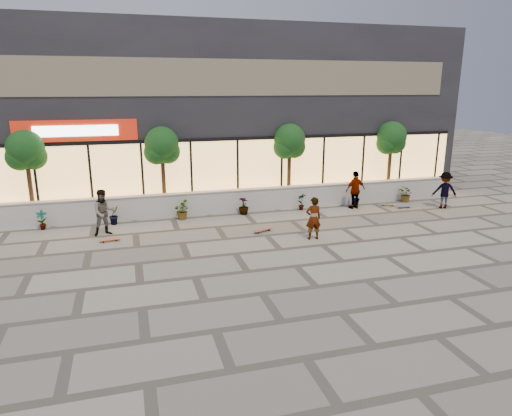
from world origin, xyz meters
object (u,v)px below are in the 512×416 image
object	(u,v)px
skater_right_near	(355,190)
skateboard_center	(263,230)
skateboard_left	(110,240)
tree_west	(26,152)
tree_midwest	(162,148)
skateboard_right_far	(404,207)
skater_center	(313,218)
tree_east	(391,140)
tree_mideast	(290,143)
skateboard_right_near	(388,204)
skater_left	(104,212)
skater_right_far	(445,190)

from	to	relation	value
skater_right_near	skateboard_center	distance (m)	5.77
skateboard_left	tree_west	bearing A→B (deg)	126.07
tree_midwest	skateboard_right_far	xyz separation A→B (m)	(11.05, -2.25, -2.92)
skateboard_left	skater_center	bearing A→B (deg)	-19.41
tree_midwest	tree_east	bearing A→B (deg)	0.00
tree_mideast	skateboard_right_near	distance (m)	5.62
tree_west	skateboard_right_near	xyz separation A→B (m)	(16.00, -1.69, -2.92)
tree_mideast	skateboard_center	bearing A→B (deg)	-122.41
tree_east	skater_left	distance (m)	14.41
skateboard_center	skateboard_left	distance (m)	5.85
tree_west	skater_right_far	distance (m)	18.65
skater_left	tree_midwest	bearing A→B (deg)	32.55
skateboard_right_near	tree_midwest	bearing A→B (deg)	-158.19
skateboard_left	skateboard_center	bearing A→B (deg)	-10.06
skater_right_near	tree_mideast	bearing A→B (deg)	-40.07
tree_west	tree_midwest	distance (m)	5.50
skater_left	skateboard_center	distance (m)	6.21
skateboard_center	skater_left	bearing A→B (deg)	143.66
tree_midwest	skateboard_left	size ratio (longest dim) A/B	5.13
tree_west	skater_right_far	world-z (taller)	tree_west
tree_mideast	skateboard_center	world-z (taller)	tree_mideast
skater_left	skateboard_left	world-z (taller)	skater_left
skateboard_right_near	skateboard_right_far	world-z (taller)	same
tree_midwest	skater_left	bearing A→B (deg)	-133.77
skater_center	skateboard_center	size ratio (longest dim) A/B	1.85
skater_right_near	skateboard_right_far	distance (m)	2.53
tree_mideast	skater_right_near	distance (m)	3.82
skater_left	skater_right_near	bearing A→B (deg)	-8.81
skater_center	skateboard_right_near	distance (m)	6.58
skater_left	skater_right_near	world-z (taller)	skater_left
skater_right_near	skateboard_center	size ratio (longest dim) A/B	2.03
skateboard_center	tree_west	bearing A→B (deg)	132.37
tree_west	tree_mideast	bearing A→B (deg)	0.00
skater_left	skateboard_left	size ratio (longest dim) A/B	2.36
skateboard_center	tree_mideast	bearing A→B (deg)	33.74
skateboard_right_near	skater_left	bearing A→B (deg)	-144.92
skateboard_left	tree_mideast	bearing A→B (deg)	17.11
tree_midwest	skateboard_right_far	world-z (taller)	tree_midwest
tree_mideast	skater_right_near	xyz separation A→B (m)	(2.73, -1.67, -2.09)
tree_west	tree_east	xyz separation A→B (m)	(17.00, 0.00, 0.00)
tree_west	skateboard_left	xyz separation A→B (m)	(3.15, -3.52, -2.91)
tree_east	skater_center	xyz separation A→B (m)	(-6.44, -5.32, -2.17)
skater_right_near	skateboard_left	world-z (taller)	skater_right_near
tree_west	skater_center	xyz separation A→B (m)	(10.56, -5.32, -2.17)
tree_midwest	skater_left	size ratio (longest dim) A/B	2.17
skater_left	tree_east	bearing A→B (deg)	-3.06
tree_west	skater_left	bearing A→B (deg)	-41.41
tree_east	skater_center	world-z (taller)	tree_east
tree_west	skateboard_left	distance (m)	5.55
tree_mideast	tree_east	distance (m)	5.50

